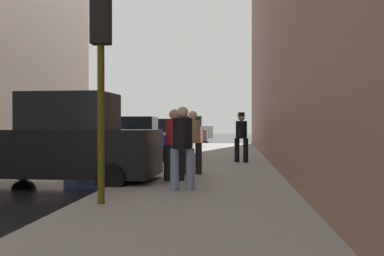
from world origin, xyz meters
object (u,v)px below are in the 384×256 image
Objects in this scene: parked_silver_sedan at (156,137)px; parked_gray_coupe at (180,133)px; traffic_light at (101,50)px; pedestrian_in_red_jacket at (174,141)px; parked_red_hatchback at (170,135)px; parked_white_van at (189,130)px; pedestrian_in_jeans at (182,143)px; pedestrian_in_tan_coat at (193,139)px; fire_hydrant at (178,149)px; parked_black_suv at (64,143)px; parked_blue_sedan at (127,141)px; pedestrian_with_fedora at (241,135)px; duffel_bag at (180,158)px.

parked_silver_sedan is 10.47m from parked_gray_coupe.
pedestrian_in_red_jacket is at bearing 75.16° from traffic_light.
parked_red_hatchback is 0.91× the size of parked_white_van.
pedestrian_in_tan_coat is at bearing 91.17° from pedestrian_in_jeans.
parked_red_hatchback is at bearing 100.50° from fire_hydrant.
parked_black_suv is 1.10× the size of parked_gray_coupe.
pedestrian_in_tan_coat is at bearing -83.71° from parked_white_van.
parked_white_van is at bearing 94.85° from fire_hydrant.
parked_red_hatchback is 17.11m from pedestrian_in_red_jacket.
pedestrian_with_fedora reaches higher than parked_blue_sedan.
traffic_light reaches higher than parked_silver_sedan.
pedestrian_in_jeans is 6.76m from pedestrian_with_fedora.
pedestrian_in_red_jacket is at bearing -84.29° from duffel_bag.
parked_black_suv reaches higher than parked_gray_coupe.
traffic_light reaches higher than pedestrian_in_red_jacket.
parked_gray_coupe is at bearing 90.00° from parked_silver_sedan.
parked_gray_coupe is at bearing -90.00° from parked_white_van.
parked_silver_sedan is 4.90m from parked_red_hatchback.
parked_white_van is at bearing 100.60° from pedestrian_with_fedora.
parked_red_hatchback is at bearing 90.00° from parked_silver_sedan.
duffel_bag is (-0.89, 6.63, -0.81)m from pedestrian_in_jeans.
parked_black_suv is 6.08m from parked_blue_sedan.
pedestrian_in_tan_coat is (1.14, 4.39, -1.65)m from traffic_light.
fire_hydrant is 10.50m from traffic_light.
traffic_light is 8.76m from pedestrian_with_fedora.
parked_silver_sedan is at bearing 102.55° from pedestrian_in_red_jacket.
traffic_light reaches higher than parked_red_hatchback.
parked_blue_sedan is 6.50m from pedestrian_in_red_jacket.
parked_gray_coupe is at bearing 96.72° from fire_hydrant.
parked_silver_sedan is at bearing 122.49° from pedestrian_with_fedora.
traffic_light is at bearing -86.63° from parked_white_van.
parked_black_suv is 2.61× the size of pedestrian_with_fedora.
pedestrian_in_red_jacket is at bearing 104.39° from pedestrian_in_jeans.
duffel_bag is (0.30, 8.24, -2.47)m from traffic_light.
parked_white_van is 1.28× the size of traffic_light.
duffel_bag is (-0.52, 5.16, -0.81)m from pedestrian_in_red_jacket.
parked_white_van is (-0.00, 22.52, 0.18)m from parked_blue_sedan.
pedestrian_in_red_jacket reaches higher than parked_blue_sedan.
parked_silver_sedan is 11.10m from pedestrian_in_tan_coat.
parked_blue_sedan and parked_red_hatchback have the same top height.
parked_silver_sedan is at bearing -90.00° from parked_gray_coupe.
traffic_light reaches higher than parked_white_van.
pedestrian_with_fedora is (4.36, -23.29, 0.10)m from parked_white_van.
pedestrian_with_fedora reaches higher than duffel_bag.
traffic_light is at bearing -78.36° from parked_blue_sedan.
parked_gray_coupe is 2.48× the size of pedestrian_in_tan_coat.
parked_blue_sedan is at bearing -90.00° from parked_white_van.
parked_gray_coupe is 22.63m from pedestrian_in_red_jacket.
pedestrian_with_fedora reaches higher than pedestrian_in_jeans.
parked_red_hatchback is 20.16m from traffic_light.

